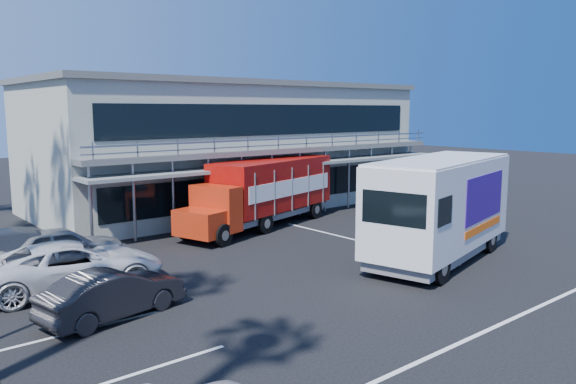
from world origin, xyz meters
TOP-DOWN VIEW (x-y plane):
  - ground at (0.00, 0.00)m, footprint 120.00×120.00m
  - building at (3.00, 14.94)m, footprint 22.40×12.00m
  - red_truck at (0.74, 8.31)m, footprint 9.96×4.85m
  - white_van at (1.99, -0.99)m, footprint 8.45×4.58m
  - parked_car_b at (-10.00, 1.20)m, footprint 4.28×2.18m
  - parked_car_c at (-9.97, 4.40)m, footprint 5.87×3.26m
  - parked_car_d at (-10.53, 7.48)m, footprint 5.66×2.87m
  - parked_car_e at (-9.50, 7.20)m, footprint 4.53×1.83m

SIDE VIEW (x-z plane):
  - ground at x=0.00m, z-range 0.00..0.00m
  - parked_car_b at x=-10.00m, z-range 0.00..1.34m
  - parked_car_e at x=-9.50m, z-range 0.00..1.54m
  - parked_car_c at x=-9.97m, z-range 0.00..1.55m
  - parked_car_d at x=-10.53m, z-range 0.00..1.57m
  - red_truck at x=0.74m, z-range 0.16..3.43m
  - white_van at x=1.99m, z-range 0.12..4.04m
  - building at x=3.00m, z-range 0.01..7.31m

